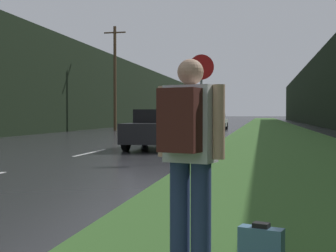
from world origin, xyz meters
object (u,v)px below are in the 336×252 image
(stop_sign, at_px, (201,96))
(hitchhiker_with_backpack, at_px, (189,149))
(car_passing_near, at_px, (159,129))
(car_oncoming, at_px, (198,119))
(suitcase, at_px, (261,250))
(car_passing_far, at_px, (215,122))

(stop_sign, distance_m, hitchhiker_with_backpack, 9.13)
(hitchhiker_with_backpack, height_order, car_passing_near, hitchhiker_with_backpack)
(stop_sign, bearing_deg, car_oncoming, 97.80)
(stop_sign, height_order, hitchhiker_with_backpack, stop_sign)
(stop_sign, xyz_separation_m, hitchhiker_with_backpack, (1.04, -9.03, -0.81))
(stop_sign, height_order, suitcase, stop_sign)
(stop_sign, distance_m, car_passing_near, 5.23)
(suitcase, xyz_separation_m, car_oncoming, (-7.70, 53.14, 0.50))
(stop_sign, relative_size, car_oncoming, 0.67)
(car_passing_far, bearing_deg, suitcase, 96.23)
(car_passing_far, relative_size, car_oncoming, 1.00)
(stop_sign, distance_m, car_passing_far, 26.75)
(stop_sign, bearing_deg, suitcase, -79.61)
(car_passing_far, bearing_deg, hitchhiker_with_backpack, 95.26)
(hitchhiker_with_backpack, distance_m, car_oncoming, 53.61)
(car_passing_near, relative_size, car_passing_far, 1.00)
(hitchhiker_with_backpack, distance_m, suitcase, 1.04)
(hitchhiker_with_backpack, xyz_separation_m, car_passing_far, (-3.28, 35.67, -0.34))
(stop_sign, height_order, car_passing_far, stop_sign)
(car_passing_near, distance_m, car_oncoming, 39.70)
(car_oncoming, bearing_deg, suitcase, -81.76)
(car_passing_far, distance_m, car_oncoming, 17.88)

